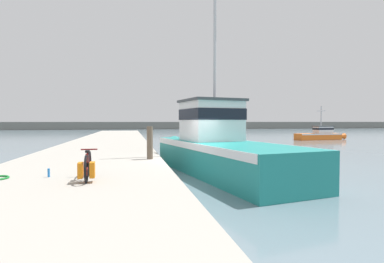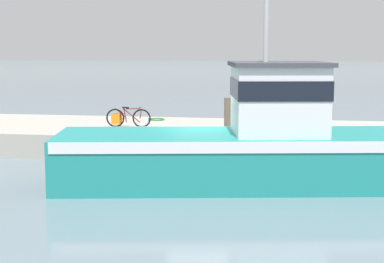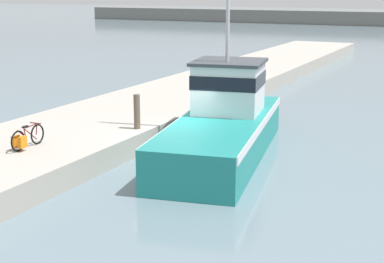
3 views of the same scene
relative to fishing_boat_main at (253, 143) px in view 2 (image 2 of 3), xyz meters
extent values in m
plane|color=slate|center=(-1.35, -1.31, -1.19)|extent=(320.00, 320.00, 0.00)
cube|color=#A39E93|center=(-5.61, -1.31, -0.77)|extent=(5.89, 80.00, 0.83)
cube|color=teal|center=(0.10, -0.53, -0.46)|extent=(4.75, 10.16, 1.45)
cube|color=silver|center=(0.10, -0.53, 0.12)|extent=(4.77, 9.98, 0.29)
cube|color=silver|center=(-0.13, 0.67, 1.19)|extent=(2.80, 2.81, 1.85)
cube|color=black|center=(-0.13, 0.67, 1.51)|extent=(2.85, 2.86, 0.52)
cube|color=#3D4247|center=(-0.13, 0.67, 2.17)|extent=(3.02, 3.03, 0.12)
torus|color=black|center=(-5.03, -5.49, 0.00)|extent=(0.09, 0.70, 0.70)
torus|color=black|center=(-5.08, -4.48, 0.00)|extent=(0.09, 0.70, 0.70)
cylinder|color=maroon|center=(-5.04, -5.33, -0.08)|extent=(0.05, 0.35, 0.19)
cylinder|color=maroon|center=(-5.05, -5.11, 0.10)|extent=(0.04, 0.14, 0.53)
cylinder|color=maroon|center=(-5.04, -5.28, 0.18)|extent=(0.06, 0.45, 0.39)
cylinder|color=maroon|center=(-5.06, -4.85, 0.09)|extent=(0.07, 0.65, 0.54)
cylinder|color=maroon|center=(-5.07, -4.80, 0.36)|extent=(0.06, 0.52, 0.05)
cylinder|color=maroon|center=(-5.08, -4.51, 0.17)|extent=(0.04, 0.10, 0.36)
cylinder|color=maroon|center=(-5.08, -4.54, 0.40)|extent=(0.44, 0.06, 0.04)
cube|color=black|center=(-5.05, -5.09, 0.40)|extent=(0.11, 0.24, 0.05)
cube|color=orange|center=(-5.18, -5.45, -0.04)|extent=(0.14, 0.33, 0.38)
cube|color=orange|center=(-4.90, -5.43, -0.04)|extent=(0.14, 0.33, 0.38)
cylinder|color=brown|center=(-3.18, -1.04, 0.31)|extent=(0.24, 0.24, 1.33)
torus|color=#197A2D|center=(-7.48, -4.45, -0.33)|extent=(0.65, 0.65, 0.05)
cylinder|color=blue|center=(-6.16, -4.46, -0.23)|extent=(0.06, 0.06, 0.24)
camera|label=1|loc=(-3.96, -13.25, 1.17)|focal=28.00mm
camera|label=2|loc=(16.18, 1.00, 2.61)|focal=55.00mm
camera|label=3|loc=(8.26, -19.74, 4.90)|focal=55.00mm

